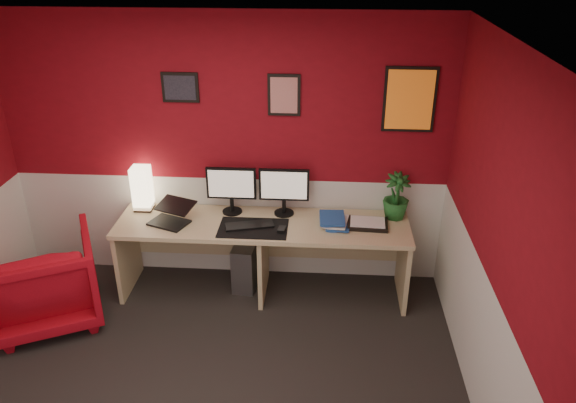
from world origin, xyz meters
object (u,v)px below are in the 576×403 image
object	(u,v)px
shoji_lamp	(142,189)
monitor_left	(231,183)
laptop	(168,213)
potted_plant	(396,196)
monitor_right	(284,185)
zen_tray	(367,224)
armchair	(44,280)
desk	(263,258)
pc_tower	(247,262)

from	to	relation	value
shoji_lamp	monitor_left	size ratio (longest dim) A/B	0.69
laptop	potted_plant	xyz separation A→B (m)	(2.00, 0.26, 0.10)
monitor_right	zen_tray	world-z (taller)	monitor_right
shoji_lamp	zen_tray	xyz separation A→B (m)	(2.05, -0.18, -0.18)
monitor_right	laptop	bearing A→B (deg)	-165.56
potted_plant	armchair	bearing A→B (deg)	-166.67
monitor_right	zen_tray	bearing A→B (deg)	-13.02
monitor_right	armchair	distance (m)	2.21
desk	laptop	size ratio (longest dim) A/B	7.88
laptop	armchair	bearing A→B (deg)	-133.80
desk	pc_tower	bearing A→B (deg)	141.83
pc_tower	armchair	bearing A→B (deg)	-152.54
desk	armchair	world-z (taller)	armchair
shoji_lamp	armchair	bearing A→B (deg)	-134.04
zen_tray	armchair	xyz separation A→B (m)	(-2.75, -0.54, -0.35)
shoji_lamp	zen_tray	distance (m)	2.07
desk	shoji_lamp	distance (m)	1.27
desk	zen_tray	world-z (taller)	zen_tray
monitor_right	zen_tray	distance (m)	0.82
laptop	monitor_right	size ratio (longest dim) A/B	0.57
laptop	pc_tower	distance (m)	0.92
desk	laptop	world-z (taller)	laptop
laptop	monitor_left	distance (m)	0.61
monitor_left	monitor_right	size ratio (longest dim) A/B	1.00
desk	armchair	distance (m)	1.89
monitor_right	potted_plant	world-z (taller)	monitor_right
monitor_right	armchair	world-z (taller)	monitor_right
laptop	monitor_left	xyz separation A→B (m)	(0.52, 0.26, 0.18)
desk	potted_plant	size ratio (longest dim) A/B	6.18
monitor_right	monitor_left	bearing A→B (deg)	-179.98
desk	shoji_lamp	size ratio (longest dim) A/B	6.50
monitor_right	potted_plant	size ratio (longest dim) A/B	1.38
laptop	monitor_right	xyz separation A→B (m)	(1.00, 0.26, 0.18)
pc_tower	laptop	bearing A→B (deg)	-157.00
laptop	monitor_left	world-z (taller)	monitor_left
laptop	potted_plant	bearing A→B (deg)	29.00
zen_tray	potted_plant	bearing A→B (deg)	34.17
potted_plant	pc_tower	bearing A→B (deg)	-177.70
desk	potted_plant	distance (m)	1.33
desk	laptop	xyz separation A→B (m)	(-0.82, -0.07, 0.47)
laptop	potted_plant	size ratio (longest dim) A/B	0.78
shoji_lamp	desk	bearing A→B (deg)	-10.04
desk	zen_tray	bearing A→B (deg)	1.17
shoji_lamp	potted_plant	distance (m)	2.30
pc_tower	armchair	xyz separation A→B (m)	(-1.65, -0.66, 0.17)
shoji_lamp	zen_tray	size ratio (longest dim) A/B	1.14
shoji_lamp	pc_tower	size ratio (longest dim) A/B	0.89
potted_plant	monitor_right	bearing A→B (deg)	179.93
zen_tray	armchair	world-z (taller)	armchair
monitor_left	potted_plant	world-z (taller)	monitor_left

